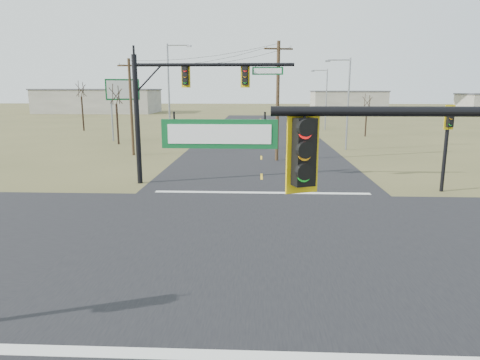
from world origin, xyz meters
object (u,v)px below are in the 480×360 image
Objects in this scene: highway_sign at (123,98)px; streetlight_b at (325,96)px; streetlight_c at (170,84)px; bare_tree_c at (367,101)px; utility_pole_near at (278,100)px; streetlight_a at (346,99)px; utility_pole_far at (131,105)px; pedestal_signal_ne at (448,130)px; mast_arm_far at (183,92)px; bare_tree_b at (81,89)px; bare_tree_a at (116,94)px.

highway_sign is 28.66m from streetlight_b.
bare_tree_c is (24.32, -1.45, -2.03)m from streetlight_c.
highway_sign is (-16.44, 12.62, -0.12)m from utility_pole_near.
streetlight_a reaches higher than highway_sign.
pedestal_signal_ne is at bearing -30.94° from utility_pole_far.
bare_tree_c is at bearing 58.36° from utility_pole_near.
bare_tree_b is (-20.09, 33.39, 0.26)m from mast_arm_far.
streetlight_b is at bearing 10.48° from highway_sign.
streetlight_c reaches higher than mast_arm_far.
utility_pole_near reaches higher than streetlight_a.
utility_pole_near reaches higher than utility_pole_far.
highway_sign is 23.89m from streetlight_a.
streetlight_c is (-19.38, 13.70, 1.52)m from streetlight_a.
utility_pole_near is 1.38× the size of highway_sign.
bare_tree_a is 29.33m from bare_tree_c.
bare_tree_b is (-33.86, -3.40, 1.00)m from streetlight_b.
utility_pole_far is 1.14× the size of bare_tree_b.
mast_arm_far is at bearing -58.97° from bare_tree_b.
utility_pole_near is at bearing 122.23° from pedestal_signal_ne.
utility_pole_near is 0.83× the size of streetlight_c.
streetlight_c is at bearing 42.44° from highway_sign.
bare_tree_a is 0.91× the size of bare_tree_b.
streetlight_c reaches higher than bare_tree_b.
bare_tree_c is (24.13, 16.39, -0.05)m from utility_pole_far.
utility_pole_far is at bearing -90.57° from highway_sign.
highway_sign is at bearing 142.48° from utility_pole_near.
streetlight_b reaches higher than utility_pole_far.
bare_tree_b is at bearing 162.33° from streetlight_a.
streetlight_a is at bearing -111.94° from bare_tree_c.
bare_tree_b reaches higher than pedestal_signal_ne.
pedestal_signal_ne is 29.40m from bare_tree_c.
mast_arm_far is at bearing -85.65° from highway_sign.
utility_pole_near is 1.10× the size of streetlight_b.
streetlight_a is 1.30× the size of bare_tree_a.
streetlight_a is 1.00× the size of streetlight_b.
utility_pole_far is at bearing -156.87° from streetlight_a.
streetlight_b is (1.17, 21.26, -0.01)m from streetlight_a.
mast_arm_far is 1.01× the size of utility_pole_near.
utility_pole_near is 23.98m from streetlight_c.
mast_arm_far is at bearing -61.17° from bare_tree_a.
utility_pole_near is (-8.97, 10.43, 1.37)m from pedestal_signal_ne.
streetlight_b is 9.78m from bare_tree_c.
mast_arm_far is at bearing -56.41° from streetlight_c.
streetlight_c reaches higher than streetlight_b.
highway_sign is at bearing -158.34° from streetlight_b.
mast_arm_far is 32.88m from bare_tree_c.
streetlight_b is (13.77, 36.80, -0.74)m from mast_arm_far.
utility_pole_far is 25.84m from bare_tree_b.
mast_arm_far is 39.29m from streetlight_b.
streetlight_b reaches higher than highway_sign.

